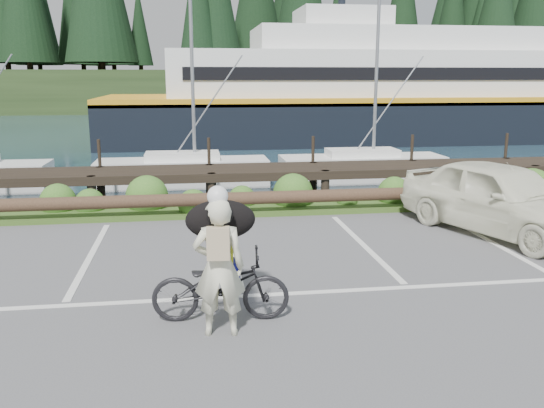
{
  "coord_description": "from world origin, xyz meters",
  "views": [
    {
      "loc": [
        -0.74,
        -8.54,
        3.25
      ],
      "look_at": [
        0.65,
        1.0,
        1.1
      ],
      "focal_mm": 38.0,
      "sensor_mm": 36.0,
      "label": 1
    }
  ],
  "objects": [
    {
      "name": "vegetation_strip",
      "position": [
        0.0,
        5.3,
        0.05
      ],
      "size": [
        34.0,
        1.6,
        0.1
      ],
      "primitive_type": "cube",
      "color": "#3D5B21",
      "rests_on": "ground"
    },
    {
      "name": "parked_car",
      "position": [
        5.67,
        2.38,
        0.77
      ],
      "size": [
        3.33,
        4.88,
        1.54
      ],
      "primitive_type": "imported",
      "rotation": [
        0.0,
        0.0,
        0.37
      ],
      "color": "white",
      "rests_on": "ground"
    },
    {
      "name": "ground",
      "position": [
        0.0,
        0.0,
        0.0
      ],
      "size": [
        72.0,
        72.0,
        0.0
      ],
      "primitive_type": "plane",
      "color": "#4F4F51"
    },
    {
      "name": "bicycle",
      "position": [
        -0.37,
        -1.21,
        0.49
      ],
      "size": [
        1.89,
        0.79,
        0.97
      ],
      "primitive_type": "imported",
      "rotation": [
        0.0,
        0.0,
        1.49
      ],
      "color": "black",
      "rests_on": "ground"
    },
    {
      "name": "dog",
      "position": [
        -0.33,
        -0.62,
        1.26
      ],
      "size": [
        0.56,
        1.03,
        0.57
      ],
      "primitive_type": "ellipsoid",
      "rotation": [
        0.0,
        0.0,
        1.49
      ],
      "color": "black",
      "rests_on": "bicycle"
    },
    {
      "name": "harbor_backdrop",
      "position": [
        0.39,
        78.47,
        -0.0
      ],
      "size": [
        170.0,
        160.0,
        30.0
      ],
      "color": "#1B3341",
      "rests_on": "ground"
    },
    {
      "name": "log_rail",
      "position": [
        0.0,
        4.6,
        0.0
      ],
      "size": [
        32.0,
        0.3,
        0.6
      ],
      "primitive_type": null,
      "color": "#443021",
      "rests_on": "ground"
    },
    {
      "name": "cyclist",
      "position": [
        -0.41,
        -1.64,
        0.9
      ],
      "size": [
        0.69,
        0.48,
        1.79
      ],
      "primitive_type": "imported",
      "rotation": [
        0.0,
        0.0,
        3.06
      ],
      "color": "beige",
      "rests_on": "ground"
    }
  ]
}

